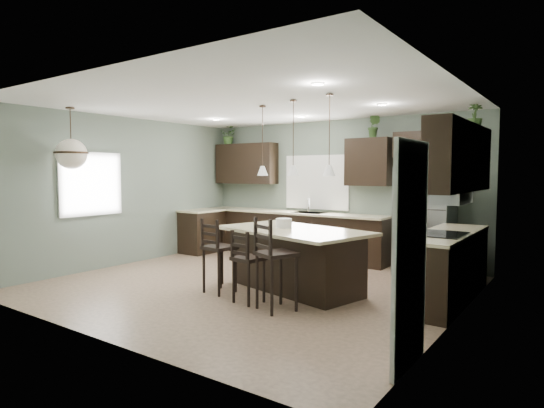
{
  "coord_description": "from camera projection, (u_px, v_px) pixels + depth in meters",
  "views": [
    {
      "loc": [
        4.27,
        -5.52,
        1.76
      ],
      "look_at": [
        0.1,
        0.4,
        1.25
      ],
      "focal_mm": 30.0,
      "sensor_mm": 36.0,
      "label": 1
    }
  ],
  "objects": [
    {
      "name": "ground",
      "position": [
        252.0,
        285.0,
        7.08
      ],
      "size": [
        6.0,
        6.0,
        0.0
      ],
      "primitive_type": "plane",
      "color": "#9E8466",
      "rests_on": "ground"
    },
    {
      "name": "pantry_door",
      "position": [
        410.0,
        255.0,
        4.03
      ],
      "size": [
        0.04,
        0.82,
        2.04
      ],
      "primitive_type": "cube",
      "color": "white",
      "rests_on": "ground"
    },
    {
      "name": "window_back",
      "position": [
        317.0,
        182.0,
        9.43
      ],
      "size": [
        1.35,
        0.02,
        1.0
      ],
      "primitive_type": "cube",
      "color": "white",
      "rests_on": "room_shell"
    },
    {
      "name": "window_left",
      "position": [
        91.0,
        184.0,
        8.03
      ],
      "size": [
        0.02,
        1.1,
        1.0
      ],
      "primitive_type": "cube",
      "color": "white",
      "rests_on": "room_shell"
    },
    {
      "name": "left_return_cabs",
      "position": [
        202.0,
        232.0,
        9.98
      ],
      "size": [
        0.6,
        0.9,
        0.9
      ],
      "primitive_type": "cube",
      "color": "black",
      "rests_on": "ground"
    },
    {
      "name": "left_return_countertop",
      "position": [
        202.0,
        211.0,
        9.94
      ],
      "size": [
        0.66,
        0.96,
        0.04
      ],
      "primitive_type": "cube",
      "color": "beige",
      "rests_on": "left_return_cabs"
    },
    {
      "name": "back_lower_cabs",
      "position": [
        291.0,
        235.0,
        9.53
      ],
      "size": [
        4.2,
        0.6,
        0.9
      ],
      "primitive_type": "cube",
      "color": "black",
      "rests_on": "ground"
    },
    {
      "name": "back_countertop",
      "position": [
        291.0,
        212.0,
        9.48
      ],
      "size": [
        4.2,
        0.66,
        0.04
      ],
      "primitive_type": "cube",
      "color": "beige",
      "rests_on": "back_lower_cabs"
    },
    {
      "name": "sink_inset",
      "position": [
        309.0,
        213.0,
        9.22
      ],
      "size": [
        0.7,
        0.45,
        0.01
      ],
      "primitive_type": "cube",
      "color": "gray",
      "rests_on": "back_countertop"
    },
    {
      "name": "faucet",
      "position": [
        309.0,
        206.0,
        9.19
      ],
      "size": [
        0.02,
        0.02,
        0.28
      ],
      "primitive_type": "cylinder",
      "color": "silver",
      "rests_on": "back_countertop"
    },
    {
      "name": "back_upper_left",
      "position": [
        246.0,
        164.0,
        10.28
      ],
      "size": [
        1.55,
        0.34,
        0.9
      ],
      "primitive_type": "cube",
      "color": "black",
      "rests_on": "room_shell"
    },
    {
      "name": "back_upper_right",
      "position": [
        368.0,
        162.0,
        8.59
      ],
      "size": [
        0.85,
        0.34,
        0.9
      ],
      "primitive_type": "cube",
      "color": "black",
      "rests_on": "room_shell"
    },
    {
      "name": "fridge_header",
      "position": [
        425.0,
        144.0,
        7.96
      ],
      "size": [
        1.05,
        0.34,
        0.45
      ],
      "primitive_type": "cube",
      "color": "black",
      "rests_on": "room_shell"
    },
    {
      "name": "right_lower_cabs",
      "position": [
        447.0,
        268.0,
        6.21
      ],
      "size": [
        0.6,
        2.35,
        0.9
      ],
      "primitive_type": "cube",
      "color": "black",
      "rests_on": "ground"
    },
    {
      "name": "right_countertop",
      "position": [
        447.0,
        234.0,
        6.19
      ],
      "size": [
        0.66,
        2.35,
        0.04
      ],
      "primitive_type": "cube",
      "color": "beige",
      "rests_on": "right_lower_cabs"
    },
    {
      "name": "cooktop",
      "position": [
        441.0,
        234.0,
        5.96
      ],
      "size": [
        0.58,
        0.75,
        0.02
      ],
      "primitive_type": "cube",
      "color": "black",
      "rests_on": "right_countertop"
    },
    {
      "name": "wall_oven_front",
      "position": [
        419.0,
        269.0,
        6.16
      ],
      "size": [
        0.01,
        0.72,
        0.6
      ],
      "primitive_type": "cube",
      "color": "gray",
      "rests_on": "right_lower_cabs"
    },
    {
      "name": "right_upper_cabs",
      "position": [
        460.0,
        158.0,
        6.03
      ],
      "size": [
        0.34,
        2.35,
        0.9
      ],
      "primitive_type": "cube",
      "color": "black",
      "rests_on": "room_shell"
    },
    {
      "name": "microwave",
      "position": [
        450.0,
        188.0,
        5.86
      ],
      "size": [
        0.4,
        0.75,
        0.4
      ],
      "primitive_type": "cube",
      "color": "gray",
      "rests_on": "right_upper_cabs"
    },
    {
      "name": "refrigerator",
      "position": [
        425.0,
        221.0,
        7.8
      ],
      "size": [
        0.9,
        0.74,
        1.85
      ],
      "primitive_type": "cube",
      "color": "#9899A0",
      "rests_on": "ground"
    },
    {
      "name": "kitchen_island",
      "position": [
        293.0,
        260.0,
        6.7
      ],
      "size": [
        2.49,
        1.79,
        0.92
      ],
      "primitive_type": "cube",
      "rotation": [
        0.0,
        0.0,
        -0.25
      ],
      "color": "black",
      "rests_on": "ground"
    },
    {
      "name": "serving_dish",
      "position": [
        284.0,
        223.0,
        6.81
      ],
      "size": [
        0.24,
        0.24,
        0.14
      ],
      "primitive_type": "cylinder",
      "color": "silver",
      "rests_on": "kitchen_island"
    },
    {
      "name": "bar_stool_left",
      "position": [
        220.0,
        256.0,
        6.59
      ],
      "size": [
        0.45,
        0.45,
        1.1
      ],
      "primitive_type": "cube",
      "rotation": [
        0.0,
        0.0,
        -0.11
      ],
      "color": "black",
      "rests_on": "ground"
    },
    {
      "name": "bar_stool_center",
      "position": [
        249.0,
        266.0,
        6.08
      ],
      "size": [
        0.41,
        0.41,
        0.99
      ],
      "primitive_type": "cube",
      "rotation": [
        0.0,
        0.0,
        -0.13
      ],
      "color": "black",
      "rests_on": "ground"
    },
    {
      "name": "bar_stool_right",
      "position": [
        276.0,
        264.0,
        5.74
      ],
      "size": [
        0.58,
        0.58,
        1.19
      ],
      "primitive_type": "cube",
      "rotation": [
        0.0,
        0.0,
        -0.4
      ],
      "color": "black",
      "rests_on": "ground"
    },
    {
      "name": "pendant_left",
      "position": [
        263.0,
        141.0,
        7.1
      ],
      "size": [
        0.17,
        0.17,
        1.1
      ],
      "primitive_type": null,
      "color": "white",
      "rests_on": "room_shell"
    },
    {
      "name": "pendant_center",
      "position": [
        293.0,
        138.0,
        6.57
      ],
      "size": [
        0.17,
        0.17,
        1.1
      ],
      "primitive_type": null,
      "color": "white",
      "rests_on": "room_shell"
    },
    {
      "name": "pendant_right",
      "position": [
        329.0,
        135.0,
        6.04
      ],
      "size": [
        0.17,
        0.17,
        1.1
      ],
      "primitive_type": null,
      "color": "white",
      "rests_on": "room_shell"
    },
    {
      "name": "chandelier",
      "position": [
        71.0,
        138.0,
        7.28
      ],
      "size": [
        0.53,
        0.53,
        0.99
      ],
      "primitive_type": null,
      "color": "beige",
      "rests_on": "room_shell"
    },
    {
      "name": "plant_back_left",
      "position": [
        229.0,
        135.0,
        10.48
      ],
      "size": [
        0.45,
        0.42,
        0.42
      ],
      "primitive_type": "imported",
      "rotation": [
        0.0,
        0.0,
        0.29
      ],
      "color": "#355826",
      "rests_on": "back_upper_left"
    },
    {
      "name": "plant_back_right",
      "position": [
        374.0,
        126.0,
        8.45
      ],
      "size": [
        0.26,
        0.22,
        0.43
      ],
      "primitive_type": "imported",
      "rotation": [
        0.0,
        0.0,
        -0.15
      ],
      "color": "#2F4C21",
      "rests_on": "back_upper_right"
    },
    {
      "name": "plant_right_wall",
      "position": [
        475.0,
        116.0,
        6.79
      ],
      "size": [
        0.28,
        0.28,
        0.39
      ],
      "primitive_type": "imported",
      "rotation": [
        0.0,
        0.0,
        0.36
      ],
      "color": "#304C21",
      "rests_on": "right_upper_cabs"
    },
    {
      "name": "room_shell",
      "position": [
        252.0,
        176.0,
        6.96
      ],
      "size": [
        6.0,
        6.0,
        6.0
      ],
      "color": "slate",
      "rests_on": "ground"
    }
  ]
}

